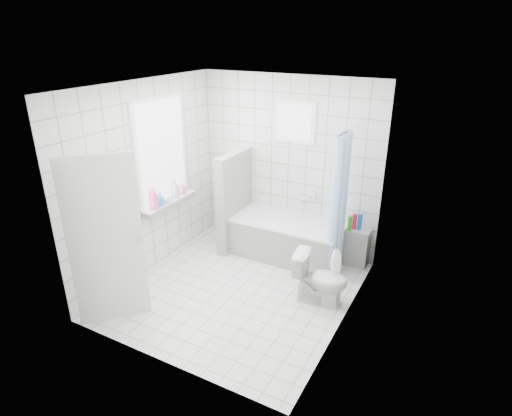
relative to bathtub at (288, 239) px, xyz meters
The scene contains 19 objects.
ground 1.18m from the bathtub, 99.90° to the right, with size 3.00×3.00×0.00m, color white.
ceiling 2.58m from the bathtub, 99.90° to the right, with size 3.00×3.00×0.00m, color white.
wall_back 1.09m from the bathtub, 117.64° to the left, with size 2.80×0.02×2.60m, color white.
wall_front 2.82m from the bathtub, 94.28° to the right, with size 2.80×0.02×2.60m, color white.
wall_left 2.20m from the bathtub, 144.83° to the right, with size 0.02×3.00×2.60m, color white.
wall_right 1.93m from the bathtub, 43.07° to the right, with size 0.02×3.00×2.60m, color white.
window_left 2.19m from the bathtub, 152.00° to the right, with size 0.01×0.90×1.40m, color white.
window_back 1.69m from the bathtub, 106.28° to the left, with size 0.50×0.01×0.50m, color white.
window_sill 1.81m from the bathtub, 151.29° to the right, with size 0.18×1.02×0.08m, color white.
door 2.69m from the bathtub, 117.01° to the right, with size 0.04×0.80×2.00m, color silver.
bathtub is the anchor object (origin of this frame).
partition_wall 0.99m from the bathtub, behind, with size 0.15×0.85×1.50m, color white.
tiled_ledge 0.97m from the bathtub, 15.23° to the left, with size 0.40×0.24×0.55m, color white.
toilet 1.21m from the bathtub, 46.55° to the right, with size 0.38×0.66×0.67m, color white.
curtain_rod 1.87m from the bathtub, ahead, with size 0.02×0.02×0.80m, color silver.
shower_curtain 1.12m from the bathtub, 11.62° to the right, with size 0.14×0.48×1.78m, color #4A8ADA, non-canonical shape.
tub_faucet 0.66m from the bathtub, 73.38° to the left, with size 0.18×0.06×0.06m, color silver.
sill_bottles 1.89m from the bathtub, 149.06° to the right, with size 0.17×0.76×0.32m.
ledge_bottles 1.01m from the bathtub, 14.31° to the left, with size 0.18×0.17×0.24m.
Camera 1 is at (2.46, -4.08, 3.19)m, focal length 30.00 mm.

